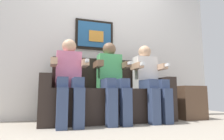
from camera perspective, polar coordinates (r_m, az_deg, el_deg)
name	(u,v)px	position (r m, az deg, el deg)	size (l,w,h in m)	color
ground_plane	(116,125)	(2.43, 1.12, -16.14)	(5.49, 5.49, 0.00)	#9E9384
back_wall_assembly	(101,39)	(3.27, -3.37, 9.22)	(4.22, 0.10, 2.60)	silver
couch	(108,99)	(2.72, -1.14, -8.59)	(1.82, 0.58, 0.90)	#2D231E
person_on_left	(69,76)	(2.46, -12.68, -1.72)	(0.46, 0.56, 1.11)	pink
person_in_middle	(112,77)	(2.57, -0.05, -2.12)	(0.46, 0.56, 1.11)	#4CB266
person_on_right	(149,78)	(2.79, 11.05, -2.38)	(0.46, 0.56, 1.11)	white
side_table_right	(188,102)	(3.22, 21.73, -8.97)	(0.40, 0.40, 0.50)	brown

